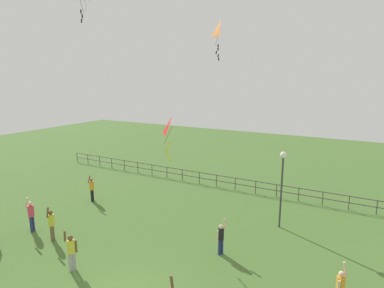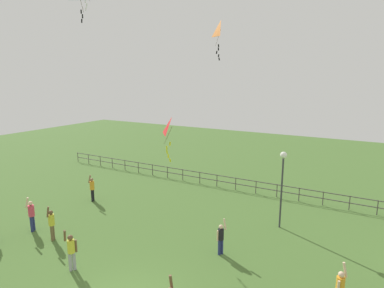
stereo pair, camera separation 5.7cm
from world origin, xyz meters
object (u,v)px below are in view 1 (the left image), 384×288
object	(u,v)px
person_1	(221,237)
person_3	(71,250)
kite_2	(220,31)
person_4	(340,288)
person_6	(31,214)
person_7	(51,223)
person_5	(92,188)
lamppost	(282,173)
kite_0	(172,128)

from	to	relation	value
person_1	person_3	world-z (taller)	person_3
person_3	kite_2	xyz separation A→B (m)	(1.28, 12.36, 10.39)
person_4	person_6	distance (m)	15.25
person_6	person_7	bearing A→B (deg)	-4.19
person_4	kite_2	bearing A→B (deg)	133.82
person_1	person_5	xyz separation A→B (m)	(-10.36, 1.90, 0.07)
lamppost	kite_2	size ratio (longest dim) A/B	1.65
person_7	person_3	bearing A→B (deg)	-23.80
kite_0	person_7	bearing A→B (deg)	-141.17
person_4	person_6	world-z (taller)	person_6
person_5	person_6	world-z (taller)	person_6
person_3	kite_2	size ratio (longest dim) A/B	0.73
person_6	person_7	distance (m)	1.82
person_5	kite_2	xyz separation A→B (m)	(6.54, 6.14, 10.40)
person_3	person_4	distance (m)	10.74
lamppost	person_5	distance (m)	12.51
person_6	kite_0	bearing A→B (deg)	29.53
lamppost	person_3	world-z (taller)	lamppost
person_3	kite_2	bearing A→B (deg)	84.10
person_4	person_6	xyz separation A→B (m)	(-15.18, -1.44, 0.09)
person_5	person_7	world-z (taller)	person_7
person_1	person_3	size ratio (longest dim) A/B	0.91
person_1	person_4	world-z (taller)	person_4
lamppost	kite_2	bearing A→B (deg)	145.33
person_1	person_7	xyz separation A→B (m)	(-8.13, -2.98, 0.07)
person_4	person_6	bearing A→B (deg)	-174.57
person_6	person_7	xyz separation A→B (m)	(1.82, -0.13, -0.05)
person_4	person_7	size ratio (longest dim) A/B	0.96
person_3	person_6	world-z (taller)	person_6
person_3	person_4	xyz separation A→B (m)	(10.34, 2.91, -0.05)
person_3	person_6	size ratio (longest dim) A/B	0.96
person_1	person_7	world-z (taller)	person_7
person_7	person_5	bearing A→B (deg)	114.59
kite_0	kite_2	world-z (taller)	kite_2
kite_2	lamppost	bearing A→B (deg)	-34.67
person_1	person_4	size ratio (longest dim) A/B	0.96
person_1	person_5	size ratio (longest dim) A/B	0.93
person_7	kite_0	world-z (taller)	kite_0
lamppost	person_7	xyz separation A→B (m)	(-9.86, -7.18, -2.21)
person_4	kite_0	distance (m)	10.03
person_1	person_6	distance (m)	10.35
person_3	person_5	size ratio (longest dim) A/B	1.01
person_7	person_4	bearing A→B (deg)	6.73
person_4	person_5	size ratio (longest dim) A/B	0.97
person_1	person_7	bearing A→B (deg)	-159.84
person_1	person_3	xyz separation A→B (m)	(-5.10, -4.32, 0.09)
lamppost	kite_2	xyz separation A→B (m)	(-5.56, 3.84, 8.19)
person_7	kite_0	size ratio (longest dim) A/B	0.81
person_6	kite_0	xyz separation A→B (m)	(6.68, 3.79, 4.70)
lamppost	person_3	xyz separation A→B (m)	(-6.83, -8.51, -2.20)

